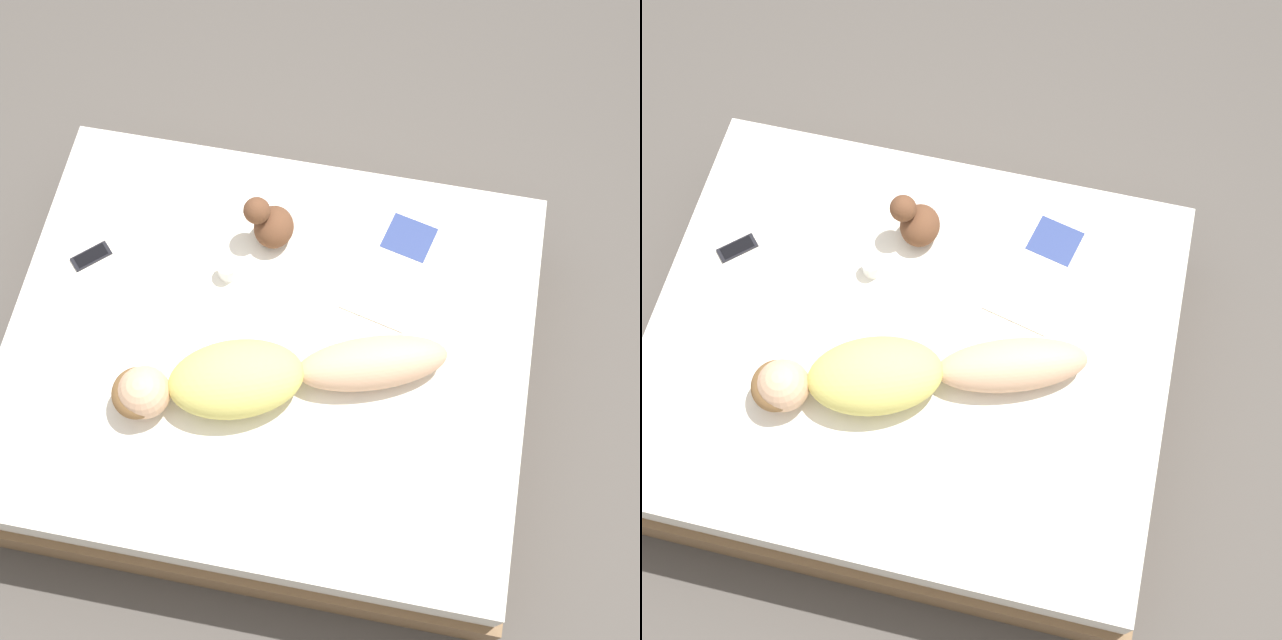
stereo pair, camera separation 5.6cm
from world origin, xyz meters
TOP-DOWN VIEW (x-y plane):
  - ground_plane at (0.00, 0.00)m, footprint 12.00×12.00m
  - bed at (0.00, 0.00)m, footprint 1.74×2.06m
  - person at (-0.17, -0.02)m, footprint 0.59×1.24m
  - open_magazine at (0.44, -0.44)m, footprint 0.58×0.39m
  - coffee_mug at (0.27, 0.21)m, footprint 0.11×0.08m
  - cell_phone at (0.24, 0.77)m, footprint 0.16×0.16m
  - plush_toy at (0.47, 0.08)m, footprint 0.18×0.19m

SIDE VIEW (x-z plane):
  - ground_plane at x=0.00m, z-range 0.00..0.00m
  - bed at x=0.00m, z-range 0.00..0.49m
  - open_magazine at x=0.44m, z-range 0.49..0.50m
  - cell_phone at x=0.24m, z-range 0.49..0.50m
  - coffee_mug at x=0.27m, z-range 0.49..0.57m
  - plush_toy at x=0.47m, z-range 0.47..0.71m
  - person at x=-0.17m, z-range 0.48..0.70m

